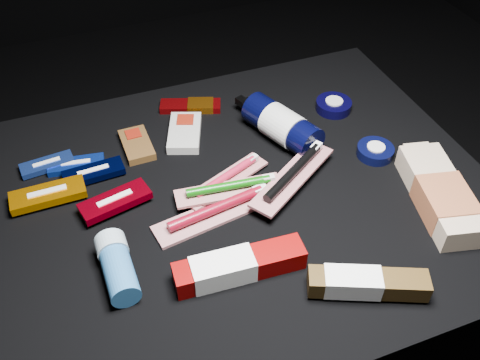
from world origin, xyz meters
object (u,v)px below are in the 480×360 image
object	(u,v)px
bodywash_bottle	(440,195)
toothpaste_carton_red	(234,267)
deodorant_stick	(117,266)
lotion_bottle	(282,125)

from	to	relation	value
bodywash_bottle	toothpaste_carton_red	xyz separation A→B (m)	(-0.41, -0.01, -0.00)
bodywash_bottle	toothpaste_carton_red	bearing A→B (deg)	-164.82
deodorant_stick	toothpaste_carton_red	bearing A→B (deg)	-21.42
toothpaste_carton_red	lotion_bottle	bearing A→B (deg)	57.46
lotion_bottle	bodywash_bottle	world-z (taller)	lotion_bottle
deodorant_stick	toothpaste_carton_red	world-z (taller)	deodorant_stick
toothpaste_carton_red	deodorant_stick	bearing A→B (deg)	163.45
lotion_bottle	toothpaste_carton_red	distance (m)	0.37
bodywash_bottle	toothpaste_carton_red	world-z (taller)	bodywash_bottle
bodywash_bottle	lotion_bottle	bearing A→B (deg)	137.65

